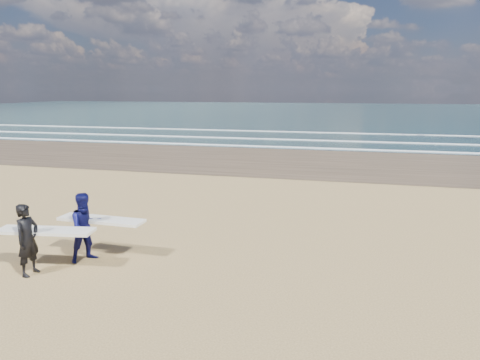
# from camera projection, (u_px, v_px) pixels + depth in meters

# --- Properties ---
(ocean) EXTENTS (220.00, 100.00, 0.02)m
(ocean) POSITION_uv_depth(u_px,v_px,m) (436.00, 113.00, 72.58)
(ocean) COLOR #1B373C
(ocean) RESTS_ON ground
(surfer_near) EXTENTS (2.25, 1.09, 1.64)m
(surfer_near) POSITION_uv_depth(u_px,v_px,m) (31.00, 238.00, 9.54)
(surfer_near) COLOR black
(surfer_near) RESTS_ON ground
(surfer_far) EXTENTS (2.21, 1.16, 1.69)m
(surfer_far) POSITION_uv_depth(u_px,v_px,m) (87.00, 226.00, 10.30)
(surfer_far) COLOR #0C0D45
(surfer_far) RESTS_ON ground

